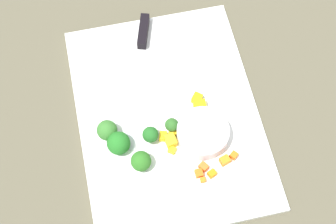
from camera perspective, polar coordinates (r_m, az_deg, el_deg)
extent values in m
plane|color=brown|center=(0.95, 0.00, -0.57)|extent=(4.00, 4.00, 0.00)
cube|color=white|center=(0.94, 0.00, -0.41)|extent=(0.45, 0.34, 0.01)
cylinder|color=white|center=(0.90, 4.06, -2.52)|extent=(0.10, 0.10, 0.03)
cube|color=silver|center=(0.94, -4.07, -0.25)|extent=(0.15, 0.07, 0.00)
cube|color=black|center=(1.02, -2.88, 9.36)|extent=(0.08, 0.04, 0.02)
cube|color=orange|center=(0.91, 7.66, -5.03)|extent=(0.02, 0.02, 0.01)
cube|color=orange|center=(0.89, 3.62, -7.13)|extent=(0.02, 0.01, 0.01)
cube|color=orange|center=(0.90, 6.62, -5.62)|extent=(0.02, 0.02, 0.02)
cube|color=orange|center=(0.89, 4.16, -6.38)|extent=(0.02, 0.02, 0.01)
cube|color=orange|center=(0.89, 5.13, -7.16)|extent=(0.02, 0.02, 0.01)
cube|color=orange|center=(0.89, 4.08, -7.89)|extent=(0.01, 0.01, 0.01)
cube|color=yellow|center=(0.94, 3.73, 0.61)|extent=(0.02, 0.02, 0.02)
cube|color=yellow|center=(0.90, 0.47, -4.45)|extent=(0.02, 0.02, 0.01)
cube|color=yellow|center=(0.91, 0.36, -2.44)|extent=(0.01, 0.02, 0.01)
cube|color=yellow|center=(0.91, -0.60, -2.84)|extent=(0.02, 0.02, 0.01)
cube|color=yellow|center=(0.90, 0.32, -3.37)|extent=(0.03, 0.02, 0.02)
cube|color=yellow|center=(0.94, 3.40, 1.58)|extent=(0.02, 0.02, 0.02)
cylinder|color=#90AF5F|center=(0.91, -2.02, -3.01)|extent=(0.01, 0.01, 0.01)
sphere|color=#236623|center=(0.90, -2.05, -2.64)|extent=(0.03, 0.03, 0.03)
cylinder|color=#88AE5E|center=(0.91, -5.68, -4.00)|extent=(0.02, 0.02, 0.01)
sphere|color=#237223|center=(0.89, -5.77, -3.62)|extent=(0.04, 0.04, 0.04)
cylinder|color=#90B25F|center=(0.89, -3.11, -6.06)|extent=(0.01, 0.01, 0.01)
sphere|color=#2D7022|center=(0.88, -3.16, -5.73)|extent=(0.04, 0.04, 0.04)
cylinder|color=#88BF5C|center=(0.92, 0.38, -1.87)|extent=(0.01, 0.01, 0.01)
sphere|color=#2F6526|center=(0.90, 0.38, -1.51)|extent=(0.03, 0.03, 0.03)
cylinder|color=#8BB95B|center=(0.92, -6.99, -2.50)|extent=(0.01, 0.01, 0.01)
sphere|color=#38772E|center=(0.91, -7.10, -2.11)|extent=(0.04, 0.04, 0.04)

